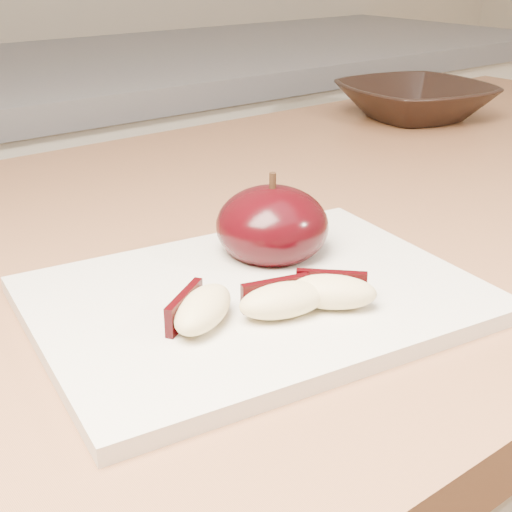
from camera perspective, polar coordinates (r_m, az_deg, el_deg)
back_cabinet at (r=1.37m, az=-19.64°, el=-6.09°), size 2.40×0.62×0.94m
cutting_board at (r=0.47m, az=-0.00°, el=-3.40°), size 0.31×0.25×0.01m
apple_half at (r=0.52m, az=1.31°, el=2.45°), size 0.10×0.10×0.07m
apple_wedge_a at (r=0.43m, az=-4.44°, el=-4.22°), size 0.06×0.05×0.02m
apple_wedge_b at (r=0.44m, az=2.13°, el=-3.49°), size 0.06×0.04×0.02m
apple_wedge_c at (r=0.45m, az=6.01°, el=-2.80°), size 0.06×0.06×0.02m
bowl at (r=1.02m, az=12.57°, el=12.01°), size 0.23×0.23×0.05m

